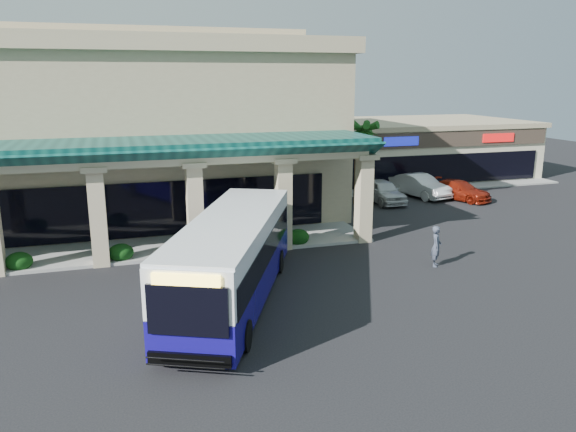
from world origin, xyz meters
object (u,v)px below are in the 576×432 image
object	(u,v)px
transit_bus	(233,260)
car_white	(420,186)
car_silver	(383,191)
car_red	(459,190)
pedestrian	(436,246)

from	to	relation	value
transit_bus	car_white	world-z (taller)	transit_bus
car_silver	car_white	bearing A→B (deg)	13.88
transit_bus	car_white	distance (m)	23.40
car_white	car_red	size ratio (longest dim) A/B	1.07
transit_bus	car_red	distance (m)	24.11
transit_bus	car_white	bearing A→B (deg)	66.68
transit_bus	car_red	size ratio (longest dim) A/B	2.58
car_white	pedestrian	bearing A→B (deg)	-131.18
pedestrian	car_white	distance (m)	16.03
transit_bus	car_white	size ratio (longest dim) A/B	2.41
transit_bus	car_red	world-z (taller)	transit_bus
car_silver	car_red	bearing A→B (deg)	-8.38
car_silver	car_white	distance (m)	3.58
pedestrian	car_white	bearing A→B (deg)	3.82
car_silver	car_white	xyz separation A→B (m)	(3.47, 0.86, 0.03)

